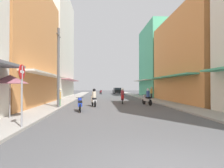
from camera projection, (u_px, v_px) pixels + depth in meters
ground_plane at (110, 99)px, 26.17m from camera, size 115.98×115.98×0.00m
sidewalk_left at (69, 99)px, 25.81m from camera, size 2.08×60.72×0.12m
sidewalk_right at (149, 99)px, 26.53m from camera, size 2.08×60.72×0.12m
building_left_mid at (10, 44)px, 17.31m from camera, size 7.05×12.60×11.11m
building_left_far at (50, 46)px, 31.23m from camera, size 7.05×13.43×16.75m
building_right_mid at (198, 59)px, 21.26m from camera, size 7.05×13.28×9.67m
building_right_far at (162, 62)px, 33.36m from camera, size 7.05×9.95×12.13m
motorbike_red at (122, 97)px, 19.61m from camera, size 0.55×1.81×1.58m
motorbike_maroon at (101, 92)px, 43.01m from camera, size 0.62×1.79×0.96m
motorbike_silver at (147, 98)px, 18.12m from camera, size 0.66×1.78×1.58m
motorbike_blue at (80, 104)px, 13.58m from camera, size 0.55×1.80×0.96m
motorbike_white at (94, 98)px, 16.87m from camera, size 0.63×1.79×1.58m
parked_car at (117, 91)px, 45.69m from camera, size 1.95×4.18×1.45m
pedestrian_crossing at (59, 96)px, 16.17m from camera, size 0.44×0.44×1.63m
pedestrian_foreground at (151, 93)px, 26.81m from camera, size 0.34×0.34×1.69m
vendor_umbrella at (10, 79)px, 9.91m from camera, size 1.82×1.82×2.36m
utility_pole at (58, 67)px, 15.16m from camera, size 0.20×1.20×6.39m
street_sign_no_entry at (22, 87)px, 7.77m from camera, size 0.07×0.60×2.65m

